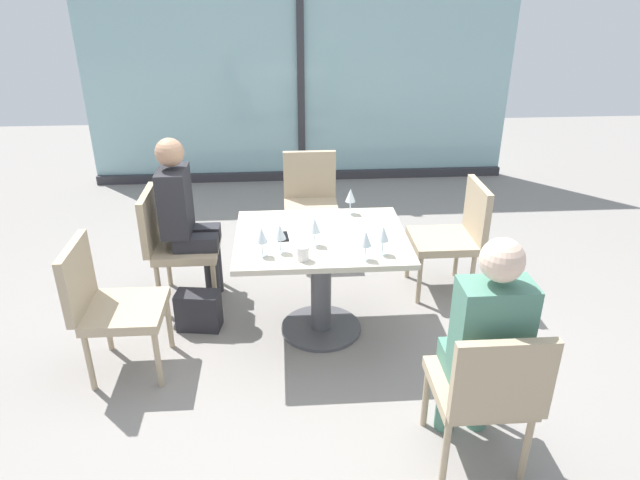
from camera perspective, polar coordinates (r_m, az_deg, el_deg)
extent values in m
plane|color=gray|center=(4.10, 0.10, -8.84)|extent=(12.00, 12.00, 0.00)
cube|color=#8DB7BC|center=(6.64, -1.95, 17.22)|extent=(4.81, 0.03, 2.70)
cube|color=#2D2D33|center=(6.61, -1.94, 17.18)|extent=(0.08, 0.06, 2.70)
cube|color=#2D2D33|center=(6.92, -1.78, 6.48)|extent=(4.81, 0.10, 0.10)
cube|color=#BCB29E|center=(3.74, 0.11, 0.20)|extent=(1.12, 0.90, 0.04)
cylinder|color=#4C4C51|center=(3.91, 0.10, -4.64)|extent=(0.14, 0.14, 0.69)
cylinder|color=#4C4C51|center=(4.09, 0.10, -8.70)|extent=(0.56, 0.56, 0.02)
cube|color=tan|center=(4.37, -13.03, -0.83)|extent=(0.46, 0.46, 0.06)
cube|color=tan|center=(4.32, -16.62, 1.93)|extent=(0.05, 0.46, 0.42)
cylinder|color=tan|center=(4.27, -10.45, -4.65)|extent=(0.04, 0.04, 0.39)
cylinder|color=tan|center=(4.62, -9.98, -2.16)|extent=(0.04, 0.04, 0.39)
cylinder|color=tan|center=(4.34, -15.72, -4.74)|extent=(0.04, 0.04, 0.39)
cylinder|color=tan|center=(4.68, -14.85, -2.28)|extent=(0.04, 0.04, 0.39)
cube|color=tan|center=(3.05, 15.47, -13.89)|extent=(0.46, 0.46, 0.06)
cube|color=tan|center=(2.73, 17.72, -13.24)|extent=(0.46, 0.05, 0.42)
cylinder|color=tan|center=(3.40, 17.23, -14.37)|extent=(0.04, 0.04, 0.39)
cylinder|color=tan|center=(3.29, 10.47, -15.09)|extent=(0.04, 0.04, 0.39)
cylinder|color=tan|center=(3.13, 19.81, -18.94)|extent=(0.04, 0.04, 0.39)
cylinder|color=tan|center=(3.01, 12.36, -19.99)|extent=(0.04, 0.04, 0.39)
cube|color=tan|center=(3.71, -18.72, -6.68)|extent=(0.46, 0.46, 0.06)
cube|color=tan|center=(3.67, -23.02, -3.47)|extent=(0.05, 0.46, 0.42)
cylinder|color=tan|center=(3.62, -15.82, -11.37)|extent=(0.04, 0.04, 0.39)
cylinder|color=tan|center=(3.94, -14.78, -7.90)|extent=(0.04, 0.04, 0.39)
cylinder|color=tan|center=(3.73, -21.96, -11.23)|extent=(0.04, 0.04, 0.39)
cylinder|color=tan|center=(4.04, -20.40, -7.88)|extent=(0.04, 0.04, 0.39)
cube|color=tan|center=(4.47, 11.99, -0.07)|extent=(0.46, 0.46, 0.06)
cube|color=tan|center=(4.45, 15.37, 2.81)|extent=(0.05, 0.46, 0.42)
cylinder|color=tan|center=(4.70, 8.77, -1.57)|extent=(0.04, 0.04, 0.39)
cylinder|color=tan|center=(4.36, 9.85, -3.96)|extent=(0.04, 0.04, 0.39)
cylinder|color=tan|center=(4.80, 13.44, -1.39)|extent=(0.04, 0.04, 0.39)
cylinder|color=tan|center=(4.46, 14.86, -3.71)|extent=(0.04, 0.04, 0.39)
cube|color=tan|center=(4.92, -0.87, 2.95)|extent=(0.46, 0.46, 0.06)
cube|color=tan|center=(5.07, -1.05, 6.54)|extent=(0.46, 0.05, 0.42)
cylinder|color=tan|center=(4.83, -3.09, -0.49)|extent=(0.04, 0.04, 0.39)
cylinder|color=tan|center=(4.85, 1.64, -0.35)|extent=(0.04, 0.04, 0.39)
cylinder|color=tan|center=(5.19, -3.18, 1.44)|extent=(0.04, 0.04, 0.39)
cylinder|color=tan|center=(5.21, 1.22, 1.57)|extent=(0.04, 0.04, 0.39)
cylinder|color=#28282D|center=(4.35, -10.65, -3.59)|extent=(0.11, 0.11, 0.45)
cube|color=#28282D|center=(4.24, -12.24, -0.31)|extent=(0.32, 0.13, 0.11)
cylinder|color=#28282D|center=(4.51, -10.43, -2.48)|extent=(0.11, 0.11, 0.45)
cube|color=#28282D|center=(4.40, -11.96, 0.71)|extent=(0.32, 0.13, 0.11)
cube|color=#28282D|center=(4.23, -14.21, 3.77)|extent=(0.20, 0.34, 0.48)
sphere|color=tan|center=(4.11, -14.74, 8.43)|extent=(0.20, 0.20, 0.20)
cylinder|color=#4C7F6B|center=(3.33, 15.62, -14.45)|extent=(0.11, 0.11, 0.45)
cube|color=#4C7F6B|center=(3.09, 16.80, -11.57)|extent=(0.13, 0.32, 0.11)
cylinder|color=#4C7F6B|center=(3.28, 12.55, -14.78)|extent=(0.11, 0.11, 0.45)
cube|color=#4C7F6B|center=(3.03, 13.54, -11.89)|extent=(0.13, 0.32, 0.11)
cube|color=#4C7F6B|center=(2.79, 16.69, -8.48)|extent=(0.34, 0.20, 0.48)
sphere|color=beige|center=(2.62, 17.67, -1.91)|extent=(0.20, 0.20, 0.20)
cylinder|color=silver|center=(3.51, 6.20, -1.34)|extent=(0.06, 0.06, 0.00)
cylinder|color=silver|center=(3.49, 6.23, -0.68)|extent=(0.01, 0.01, 0.08)
cone|color=silver|center=(3.46, 6.30, 0.65)|extent=(0.07, 0.07, 0.09)
cylinder|color=silver|center=(3.52, -3.94, -1.16)|extent=(0.06, 0.06, 0.00)
cylinder|color=silver|center=(3.50, -3.97, -0.50)|extent=(0.01, 0.01, 0.08)
cone|color=silver|center=(3.47, -4.01, 0.83)|extent=(0.07, 0.07, 0.09)
cylinder|color=silver|center=(3.44, 4.49, -1.86)|extent=(0.06, 0.06, 0.00)
cylinder|color=silver|center=(3.42, 4.51, -1.19)|extent=(0.01, 0.01, 0.08)
cone|color=silver|center=(3.38, 4.57, 0.17)|extent=(0.07, 0.07, 0.09)
cylinder|color=silver|center=(3.49, -5.74, -1.50)|extent=(0.06, 0.06, 0.00)
cylinder|color=silver|center=(3.47, -5.77, -0.84)|extent=(0.01, 0.01, 0.08)
cone|color=silver|center=(3.43, -5.83, 0.50)|extent=(0.07, 0.07, 0.09)
cylinder|color=silver|center=(3.60, -0.53, -0.47)|extent=(0.06, 0.06, 0.00)
cylinder|color=silver|center=(3.58, -0.53, 0.18)|extent=(0.01, 0.01, 0.08)
cone|color=silver|center=(3.55, -0.54, 1.49)|extent=(0.07, 0.07, 0.09)
cylinder|color=silver|center=(4.08, 3.00, 2.71)|extent=(0.06, 0.06, 0.00)
cylinder|color=silver|center=(4.06, 3.02, 3.29)|extent=(0.01, 0.01, 0.08)
cone|color=silver|center=(4.03, 3.05, 4.48)|extent=(0.07, 0.07, 0.09)
cylinder|color=white|center=(3.41, -1.73, -1.31)|extent=(0.08, 0.08, 0.09)
cube|color=black|center=(3.72, -3.74, 0.35)|extent=(0.08, 0.15, 0.01)
cube|color=#232328|center=(4.12, -11.98, -6.87)|extent=(0.32, 0.20, 0.28)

